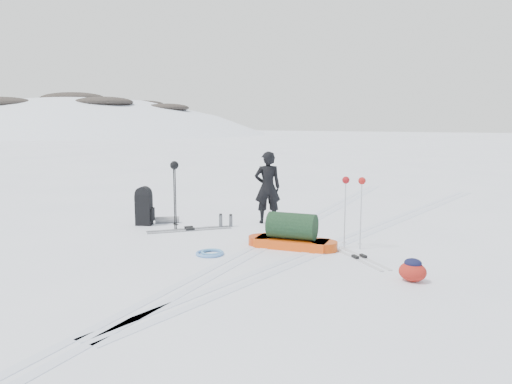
% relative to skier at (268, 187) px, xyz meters
% --- Properties ---
extents(ground, '(200.00, 200.00, 0.00)m').
position_rel_skier_xyz_m(ground, '(0.89, -1.50, -0.81)').
color(ground, white).
rests_on(ground, ground).
extents(ski_tracks, '(3.38, 17.97, 0.01)m').
position_rel_skier_xyz_m(ski_tracks, '(1.50, -0.62, -0.81)').
color(ski_tracks, silver).
rests_on(ski_tracks, ground).
extents(skier, '(0.71, 0.67, 1.63)m').
position_rel_skier_xyz_m(skier, '(0.00, 0.00, 0.00)').
color(skier, black).
rests_on(skier, ground).
extents(pulk_sled, '(1.73, 0.73, 0.64)m').
position_rel_skier_xyz_m(pulk_sled, '(1.45, -1.75, -0.57)').
color(pulk_sled, '#E54A0D').
rests_on(pulk_sled, ground).
extents(expedition_rucksack, '(0.75, 0.83, 0.87)m').
position_rel_skier_xyz_m(expedition_rucksack, '(-2.23, -1.52, -0.41)').
color(expedition_rucksack, black).
rests_on(expedition_rucksack, ground).
extents(ski_poles_black, '(0.20, 0.18, 1.47)m').
position_rel_skier_xyz_m(ski_poles_black, '(-1.39, -1.56, 0.38)').
color(ski_poles_black, black).
rests_on(ski_poles_black, ground).
extents(ski_poles_silver, '(0.42, 0.17, 1.31)m').
position_rel_skier_xyz_m(ski_poles_silver, '(2.43, -1.26, 0.28)').
color(ski_poles_silver, '#ACAEB3').
rests_on(ski_poles_silver, ground).
extents(touring_skis_grey, '(1.38, 1.51, 0.07)m').
position_rel_skier_xyz_m(touring_skis_grey, '(-1.08, -1.49, -0.80)').
color(touring_skis_grey, '#979AA0').
rests_on(touring_skis_grey, ground).
extents(touring_skis_white, '(1.35, 1.19, 0.06)m').
position_rel_skier_xyz_m(touring_skis_white, '(2.76, -1.85, -0.80)').
color(touring_skis_white, '#BBBCC2').
rests_on(touring_skis_white, ground).
extents(rope_coil, '(0.56, 0.56, 0.06)m').
position_rel_skier_xyz_m(rope_coil, '(0.43, -2.88, -0.79)').
color(rope_coil, '#568CD1').
rests_on(rope_coil, ground).
extents(small_daypack, '(0.50, 0.48, 0.34)m').
position_rel_skier_xyz_m(small_daypack, '(3.81, -2.65, -0.65)').
color(small_daypack, maroon).
rests_on(small_daypack, ground).
extents(thermos_pair, '(0.24, 0.23, 0.30)m').
position_rel_skier_xyz_m(thermos_pair, '(-0.59, -0.84, -0.67)').
color(thermos_pair, '#5A5E62').
rests_on(thermos_pair, ground).
extents(stuff_sack, '(0.42, 0.36, 0.22)m').
position_rel_skier_xyz_m(stuff_sack, '(1.14, -1.68, -0.71)').
color(stuff_sack, black).
rests_on(stuff_sack, ground).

